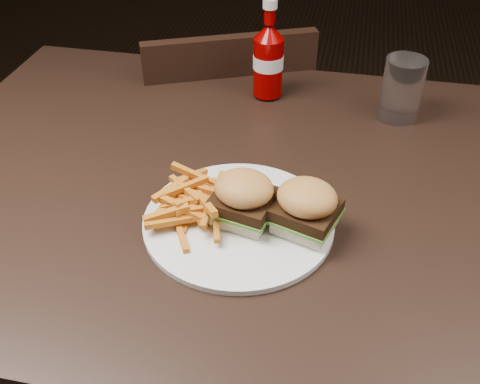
% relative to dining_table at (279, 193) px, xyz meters
% --- Properties ---
extents(dining_table, '(1.20, 0.80, 0.04)m').
position_rel_dining_table_xyz_m(dining_table, '(0.00, 0.00, 0.00)').
color(dining_table, black).
rests_on(dining_table, ground).
extents(chair_far, '(0.49, 0.49, 0.04)m').
position_rel_dining_table_xyz_m(chair_far, '(-0.22, 0.50, -0.30)').
color(chair_far, black).
rests_on(chair_far, ground).
extents(plate, '(0.27, 0.27, 0.01)m').
position_rel_dining_table_xyz_m(plate, '(-0.04, -0.11, 0.03)').
color(plate, white).
rests_on(plate, dining_table).
extents(sandwich_half_a, '(0.09, 0.08, 0.02)m').
position_rel_dining_table_xyz_m(sandwich_half_a, '(-0.04, -0.10, 0.04)').
color(sandwich_half_a, beige).
rests_on(sandwich_half_a, plate).
extents(sandwich_half_b, '(0.09, 0.09, 0.02)m').
position_rel_dining_table_xyz_m(sandwich_half_b, '(0.05, -0.11, 0.04)').
color(sandwich_half_b, beige).
rests_on(sandwich_half_b, plate).
extents(fries_pile, '(0.14, 0.14, 0.05)m').
position_rel_dining_table_xyz_m(fries_pile, '(-0.10, -0.10, 0.05)').
color(fries_pile, '#C17624').
rests_on(fries_pile, plate).
extents(ketchup_bottle, '(0.06, 0.06, 0.11)m').
position_rel_dining_table_xyz_m(ketchup_bottle, '(-0.06, 0.27, 0.08)').
color(ketchup_bottle, '#7F0000').
rests_on(ketchup_bottle, dining_table).
extents(tumbler, '(0.09, 0.09, 0.11)m').
position_rel_dining_table_xyz_m(tumbler, '(0.18, 0.24, 0.08)').
color(tumbler, white).
rests_on(tumbler, dining_table).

